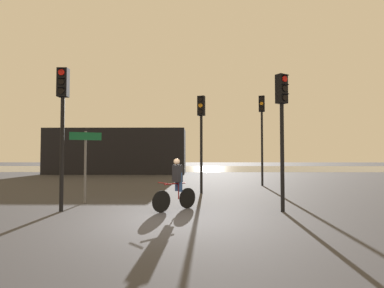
{
  "coord_description": "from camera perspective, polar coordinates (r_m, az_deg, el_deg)",
  "views": [
    {
      "loc": [
        0.63,
        -7.85,
        1.74
      ],
      "look_at": [
        0.5,
        5.0,
        2.2
      ],
      "focal_mm": 28.0,
      "sensor_mm": 36.0,
      "label": 1
    }
  ],
  "objects": [
    {
      "name": "traffic_light_far_right",
      "position": [
        17.4,
        13.16,
        3.78
      ],
      "size": [
        0.38,
        0.4,
        5.08
      ],
      "rotation": [
        0.0,
        0.0,
        2.83
      ],
      "color": "black",
      "rests_on": "ground"
    },
    {
      "name": "ground_plane",
      "position": [
        8.07,
        -4.03,
        -14.5
      ],
      "size": [
        120.0,
        120.0,
        0.0
      ],
      "primitive_type": "plane",
      "color": "#333338"
    },
    {
      "name": "direction_sign_post",
      "position": [
        11.5,
        -19.65,
        -2.15
      ],
      "size": [
        1.03,
        0.44,
        2.6
      ],
      "rotation": [
        0.0,
        0.0,
        3.53
      ],
      "color": "slate",
      "rests_on": "ground"
    },
    {
      "name": "traffic_light_center",
      "position": [
        13.65,
        1.77,
        3.56
      ],
      "size": [
        0.38,
        0.4,
        4.42
      ],
      "rotation": [
        0.0,
        0.0,
        2.84
      ],
      "color": "black",
      "rests_on": "ground"
    },
    {
      "name": "cyclist",
      "position": [
        9.52,
        -2.96,
        -7.59
      ],
      "size": [
        1.28,
        1.19,
        1.62
      ],
      "rotation": [
        0.0,
        0.0,
        2.32
      ],
      "color": "black",
      "rests_on": "ground"
    },
    {
      "name": "traffic_light_near_right",
      "position": [
        9.66,
        16.75,
        5.2
      ],
      "size": [
        0.4,
        0.42,
        4.22
      ],
      "rotation": [
        0.0,
        0.0,
        3.69
      ],
      "color": "black",
      "rests_on": "ground"
    },
    {
      "name": "distant_building",
      "position": [
        28.71,
        -13.91,
        -1.38
      ],
      "size": [
        12.48,
        4.0,
        4.1
      ],
      "primitive_type": "cube",
      "color": "black",
      "rests_on": "ground"
    },
    {
      "name": "traffic_light_near_left",
      "position": [
        10.16,
        -23.43,
        5.72
      ],
      "size": [
        0.32,
        0.34,
        4.44
      ],
      "rotation": [
        0.0,
        0.0,
        3.16
      ],
      "color": "black",
      "rests_on": "ground"
    },
    {
      "name": "water_strip",
      "position": [
        37.85,
        -0.39,
        -4.68
      ],
      "size": [
        80.0,
        16.0,
        0.01
      ],
      "primitive_type": "cube",
      "color": "slate",
      "rests_on": "ground"
    }
  ]
}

